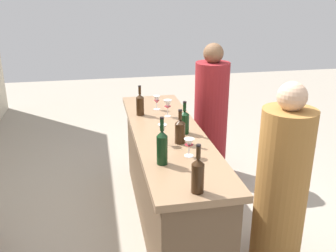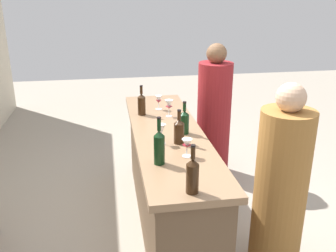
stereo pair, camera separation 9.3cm
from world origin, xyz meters
name	(u,v)px [view 2 (the right image)]	position (x,y,z in m)	size (l,w,h in m)	color
ground_plane	(168,222)	(0.00, 0.00, 0.00)	(12.00, 12.00, 0.00)	#9E9384
bar_counter	(168,178)	(0.00, 0.00, 0.46)	(2.26, 0.59, 0.90)	brown
wine_bottle_leftmost_amber_brown	(192,175)	(-1.02, 0.02, 1.02)	(0.08, 0.08, 0.31)	#331E0F
wine_bottle_second_left_dark_green	(159,146)	(-0.60, 0.16, 1.03)	(0.08, 0.08, 0.34)	black
wine_bottle_center_amber_brown	(179,131)	(-0.26, -0.04, 1.01)	(0.08, 0.08, 0.27)	#331E0F
wine_bottle_second_right_dark_green	(184,121)	(-0.06, -0.13, 1.01)	(0.08, 0.08, 0.28)	black
wine_bottle_rightmost_amber_brown	(142,104)	(0.49, 0.18, 1.01)	(0.07, 0.07, 0.29)	#331E0F
wine_glass_near_left	(169,105)	(0.39, -0.07, 1.02)	(0.08, 0.08, 0.16)	white
wine_glass_near_center	(187,144)	(-0.51, -0.05, 1.00)	(0.07, 0.07, 0.13)	white
wine_glass_near_right	(159,100)	(0.63, -0.01, 1.00)	(0.06, 0.06, 0.14)	white
wine_glass_far_left	(161,130)	(-0.25, 0.09, 1.02)	(0.07, 0.07, 0.16)	white
person_left_guest	(281,187)	(-0.65, -0.74, 0.66)	(0.42, 0.42, 1.46)	#9E6B33
person_center_guest	(214,117)	(0.92, -0.67, 0.69)	(0.48, 0.48, 1.50)	maroon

